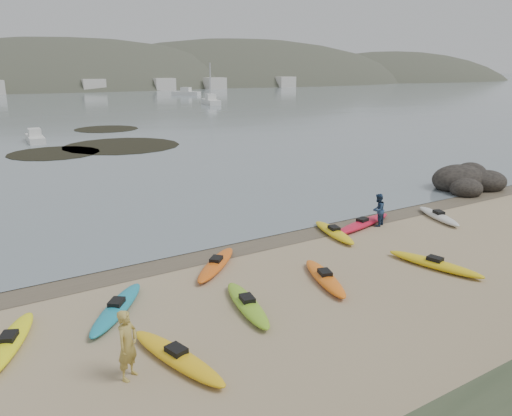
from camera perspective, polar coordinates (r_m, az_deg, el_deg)
ground at (r=22.73m, az=0.00°, el=-3.64°), size 600.00×600.00×0.00m
wet_sand at (r=22.49m, az=0.41°, el=-3.85°), size 60.00×60.00×0.00m
kayaks at (r=19.22m, az=4.01°, el=-6.87°), size 22.33×9.41×0.34m
person_west at (r=13.21m, az=-14.46°, el=-14.91°), size 0.81×0.76×1.85m
person_east at (r=25.17m, az=13.78°, el=-0.22°), size 0.96×0.87×1.63m
rock_cluster at (r=35.09m, az=22.98°, el=2.50°), size 5.40×3.99×1.88m
kelp_mats at (r=54.51m, az=-17.18°, el=7.15°), size 17.27×24.23×0.04m
moored_boats at (r=106.82m, az=-19.44°, el=11.15°), size 92.66×81.68×1.15m
far_hills at (r=219.35m, az=-18.93°, el=8.81°), size 550.00×135.00×80.00m
far_town at (r=164.14m, az=-26.82°, el=12.21°), size 199.00×5.00×4.00m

